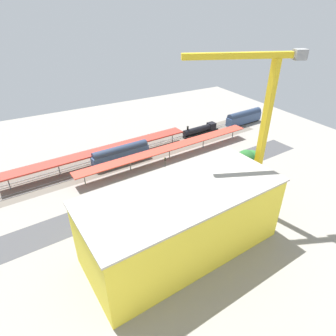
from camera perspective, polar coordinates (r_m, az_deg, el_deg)
ground_plane at (r=84.50m, az=0.57°, el=-2.47°), size 156.11×156.11×0.00m
rail_bed at (r=100.24m, az=-5.26°, el=3.04°), size 98.32×20.95×0.01m
street_asphalt at (r=82.70m, az=1.43°, el=-3.28°), size 97.96×15.94×0.01m
track_rails at (r=100.16m, az=-5.26°, el=3.13°), size 97.33×14.55×0.12m
platform_canopy_near at (r=94.70m, az=0.30°, el=4.06°), size 64.90×8.90×4.04m
platform_canopy_far at (r=94.10m, az=-13.13°, el=3.38°), size 61.38×9.20×4.62m
locomotive at (r=114.46m, az=6.67°, el=7.51°), size 16.51×3.61×4.85m
passenger_coach at (r=127.36m, az=14.88°, el=9.76°), size 18.11×4.34×5.89m
freight_coach_far at (r=93.51m, az=-9.36°, el=2.79°), size 19.42×4.24×5.97m
parked_car_0 at (r=91.68m, az=7.93°, el=0.57°), size 4.14×2.06×1.56m
parked_car_1 at (r=88.18m, az=4.13°, el=-0.47°), size 4.79×2.16×1.64m
parked_car_2 at (r=84.66m, az=0.52°, el=-1.83°), size 4.92×2.11×1.59m
parked_car_3 at (r=81.58m, az=-4.25°, el=-3.27°), size 4.59×1.85×1.64m
construction_building at (r=59.02m, az=2.85°, el=-10.47°), size 40.61×19.89×14.53m
construction_roof_slab at (r=54.43m, az=3.05°, el=-4.52°), size 41.25×20.53×0.40m
tower_crane at (r=66.52m, az=17.41°, el=7.92°), size 23.34×11.06×37.71m
box_truck_0 at (r=79.85m, az=8.33°, el=-3.65°), size 8.66×3.05×3.18m
box_truck_1 at (r=78.96m, az=5.58°, el=-3.83°), size 9.74×3.49×3.33m
street_tree_0 at (r=68.61m, az=-10.36°, el=-6.50°), size 6.37×6.37×8.42m
street_tree_1 at (r=69.97m, az=-8.18°, el=-5.96°), size 5.30×5.30×7.40m
street_tree_2 at (r=87.41m, az=15.22°, el=1.79°), size 5.37×5.37×8.26m
street_tree_3 at (r=89.56m, az=16.28°, el=1.91°), size 4.81×4.81×7.39m
street_tree_4 at (r=81.70m, az=10.71°, el=0.12°), size 4.16×4.16×7.50m
street_tree_5 at (r=89.63m, az=16.73°, el=1.68°), size 4.92×4.92×7.19m
traffic_light at (r=83.00m, az=-0.58°, el=0.61°), size 0.50×0.36×7.01m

